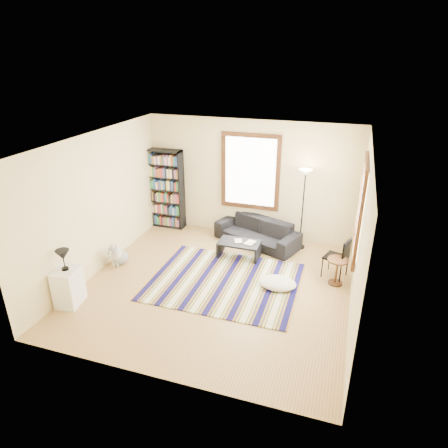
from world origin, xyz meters
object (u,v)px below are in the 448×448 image
(sofa, at_px, (257,232))
(coffee_table, at_px, (239,249))
(side_table, at_px, (337,272))
(dog, at_px, (119,253))
(bookshelf, at_px, (166,189))
(floor_lamp, at_px, (302,210))
(folding_chair, at_px, (336,257))
(floor_cushion, at_px, (278,283))
(white_cabinet, at_px, (69,287))

(sofa, relative_size, coffee_table, 2.22)
(side_table, height_order, dog, side_table)
(sofa, distance_m, bookshelf, 2.55)
(sofa, height_order, side_table, sofa)
(floor_lamp, relative_size, folding_chair, 2.16)
(floor_cushion, xyz_separation_m, folding_chair, (1.00, 0.76, 0.34))
(dog, bearing_deg, side_table, 17.09)
(coffee_table, bearing_deg, floor_cushion, -42.10)
(coffee_table, bearing_deg, folding_chair, -5.30)
(bookshelf, height_order, floor_lamp, bookshelf)
(folding_chair, bearing_deg, side_table, -61.24)
(coffee_table, bearing_deg, bookshelf, 154.65)
(bookshelf, relative_size, folding_chair, 2.33)
(white_cabinet, height_order, dog, white_cabinet)
(coffee_table, bearing_deg, side_table, -12.65)
(bookshelf, height_order, floor_cushion, bookshelf)
(sofa, distance_m, floor_lamp, 1.18)
(floor_lamp, bearing_deg, coffee_table, -143.79)
(sofa, height_order, dog, sofa)
(folding_chair, relative_size, white_cabinet, 1.23)
(side_table, relative_size, folding_chair, 0.63)
(bookshelf, distance_m, floor_cushion, 3.94)
(coffee_table, distance_m, floor_cushion, 1.42)
(folding_chair, height_order, dog, folding_chair)
(floor_cushion, bearing_deg, dog, -177.51)
(floor_cushion, height_order, white_cabinet, white_cabinet)
(floor_lamp, height_order, white_cabinet, floor_lamp)
(floor_cushion, height_order, dog, dog)
(coffee_table, distance_m, side_table, 2.16)
(sofa, xyz_separation_m, coffee_table, (-0.21, -0.78, -0.11))
(white_cabinet, xyz_separation_m, dog, (0.08, 1.54, -0.10))
(side_table, bearing_deg, floor_lamp, 123.46)
(coffee_table, bearing_deg, white_cabinet, -132.28)
(sofa, bearing_deg, white_cabinet, -106.66)
(floor_lamp, xyz_separation_m, folding_chair, (0.85, -1.07, -0.50))
(floor_cushion, xyz_separation_m, floor_lamp, (0.16, 1.83, 0.84))
(floor_lamp, bearing_deg, bookshelf, 177.16)
(sofa, height_order, bookshelf, bookshelf)
(bookshelf, height_order, folding_chair, bookshelf)
(sofa, bearing_deg, floor_cushion, -43.56)
(floor_lamp, height_order, side_table, floor_lamp)
(bookshelf, distance_m, dog, 2.28)
(side_table, xyz_separation_m, white_cabinet, (-4.50, -2.16, 0.08))
(bookshelf, height_order, dog, bookshelf)
(floor_lamp, bearing_deg, floor_cushion, -94.94)
(side_table, bearing_deg, coffee_table, 167.35)
(coffee_table, bearing_deg, dog, -154.76)
(folding_chair, bearing_deg, white_cabinet, -132.52)
(side_table, distance_m, folding_chair, 0.33)
(floor_lamp, distance_m, dog, 4.10)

